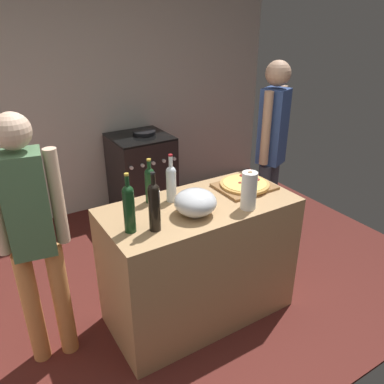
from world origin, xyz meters
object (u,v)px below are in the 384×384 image
Objects in this scene: wine_bottle_clear at (171,182)px; person_in_red at (271,147)px; paper_towel_roll at (249,191)px; wine_bottle_green at (154,205)px; pizza at (245,184)px; mixing_bowl at (195,202)px; wine_bottle_amber at (129,207)px; stove at (142,174)px; person_in_stripes at (32,231)px; wine_bottle_dark at (150,183)px.

wine_bottle_clear is 0.19× the size of person_in_red.
wine_bottle_green reaches higher than paper_towel_roll.
pizza is 0.57m from wine_bottle_clear.
mixing_bowl is 0.44m from wine_bottle_amber.
stove is at bearing 63.93° from wine_bottle_amber.
pizza is 1.07× the size of wine_bottle_clear.
person_in_stripes reaches higher than wine_bottle_clear.
paper_towel_roll is 0.15× the size of person_in_red.
wine_bottle_clear is 0.39m from wine_bottle_green.
paper_towel_roll is at bearing -18.24° from mixing_bowl.
wine_bottle_dark is 1.33m from person_in_red.
wine_bottle_amber is 0.40× the size of stove.
paper_towel_roll reaches higher than stove.
paper_towel_roll is at bearing -124.99° from pizza.
wine_bottle_dark is at bearing 46.38° from wine_bottle_amber.
wine_bottle_amber reaches higher than pizza.
paper_towel_roll is at bearing -16.91° from person_in_stripes.
paper_towel_roll is 1.33m from person_in_stripes.
wine_bottle_green is at bearing -24.94° from wine_bottle_amber.
pizza is at bearing -87.87° from stove.
wine_bottle_amber reaches higher than wine_bottle_green.
wine_bottle_amber is 0.14m from wine_bottle_green.
wine_bottle_green is at bearing -112.00° from stove.
mixing_bowl is at bearing -81.73° from wine_bottle_clear.
person_in_stripes is at bearing 163.57° from mixing_bowl.
stove is at bearing 48.48° from person_in_stripes.
wine_bottle_clear is 1.22m from person_in_red.
person_in_red reaches higher than wine_bottle_green.
person_in_red is at bearing 14.75° from wine_bottle_clear.
person_in_stripes is at bearing 178.23° from wine_bottle_clear.
mixing_bowl is at bearing -16.43° from person_in_stripes.
wine_bottle_green is 0.21× the size of person_in_red.
stove is (0.46, 1.85, -0.56)m from mixing_bowl.
wine_bottle_dark is at bearing 167.26° from pizza.
mixing_bowl reaches higher than pizza.
mixing_bowl is 0.36m from paper_towel_roll.
person_in_red is (1.14, 0.56, -0.00)m from mixing_bowl.
wine_bottle_clear is 0.20× the size of person_in_stripes.
wine_bottle_amber is (-0.43, 0.02, 0.08)m from mixing_bowl.
person_in_red is at bearing -62.10° from stove.
wine_bottle_clear is 0.91× the size of wine_bottle_green.
wine_bottle_green is at bearing 173.53° from paper_towel_roll.
paper_towel_roll reaches higher than mixing_bowl.
paper_towel_roll is at bearing -39.83° from wine_bottle_dark.
person_in_red is at bearing 7.74° from person_in_stripes.
wine_bottle_clear reaches higher than mixing_bowl.
wine_bottle_amber is at bearing -161.25° from person_in_red.
pizza is at bearing -9.76° from wine_bottle_clear.
wine_bottle_clear is at bearing 98.27° from mixing_bowl.
pizza is at bearing 55.01° from paper_towel_roll.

